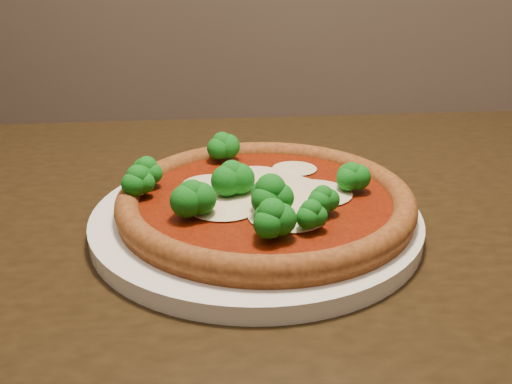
# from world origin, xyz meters

# --- Properties ---
(dining_table) EXTENTS (1.40, 1.00, 0.75)m
(dining_table) POSITION_xyz_m (0.21, 0.14, 0.65)
(dining_table) COLOR black
(dining_table) RESTS_ON floor
(plate) EXTENTS (0.34, 0.34, 0.02)m
(plate) POSITION_xyz_m (0.17, 0.10, 0.76)
(plate) COLOR white
(plate) RESTS_ON dining_table
(pizza) EXTENTS (0.31, 0.31, 0.06)m
(pizza) POSITION_xyz_m (0.18, 0.11, 0.78)
(pizza) COLOR brown
(pizza) RESTS_ON plate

